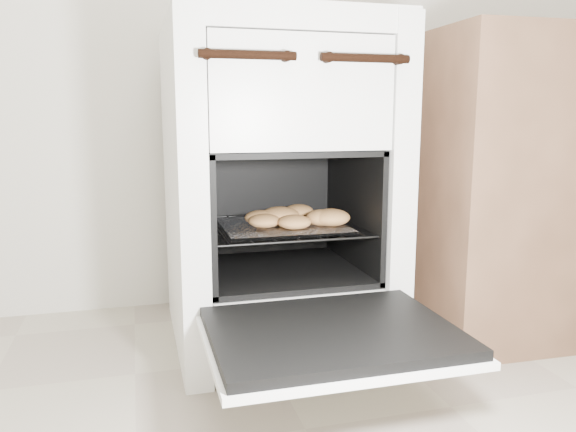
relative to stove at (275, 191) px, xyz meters
name	(u,v)px	position (x,y,z in m)	size (l,w,h in m)	color
stove	(275,191)	(0.00, 0.00, 0.00)	(0.56, 0.63, 0.87)	white
oven_door	(332,335)	(0.00, -0.48, -0.23)	(0.51, 0.40, 0.04)	black
oven_rack	(281,227)	(0.00, -0.06, -0.09)	(0.41, 0.40, 0.01)	black
foil_sheet	(282,226)	(0.00, -0.08, -0.08)	(0.32, 0.28, 0.01)	white
baked_rolls	(295,217)	(0.03, -0.09, -0.06)	(0.29, 0.26, 0.04)	tan
counter	(544,183)	(0.83, -0.06, 0.00)	(0.85, 0.57, 0.85)	brown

